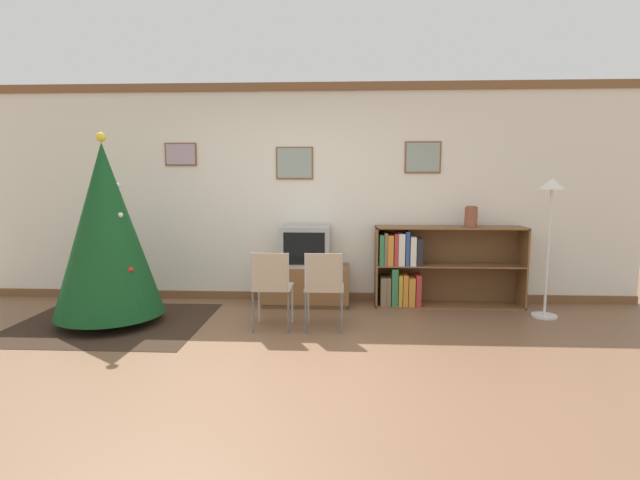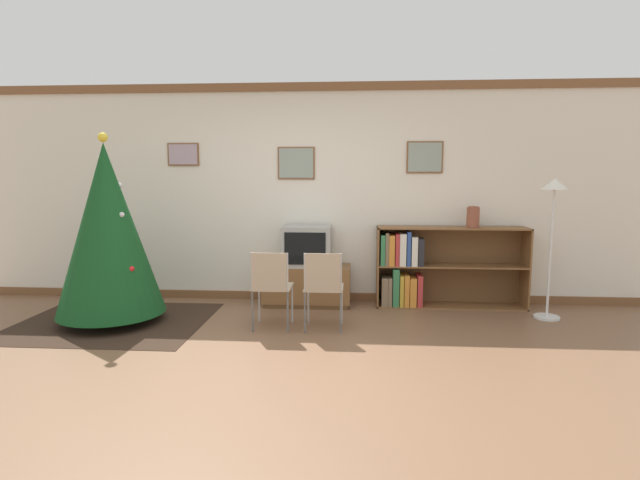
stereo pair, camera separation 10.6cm
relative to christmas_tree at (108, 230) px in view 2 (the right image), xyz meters
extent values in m
plane|color=brown|center=(1.95, -1.04, -1.01)|extent=(24.00, 24.00, 0.00)
cube|color=silver|center=(1.95, 1.18, 0.34)|extent=(8.36, 0.08, 2.70)
cube|color=brown|center=(1.95, 1.12, 1.64)|extent=(8.36, 0.03, 0.10)
cube|color=brown|center=(1.95, 1.12, -0.96)|extent=(8.36, 0.03, 0.10)
cube|color=brown|center=(0.45, 1.13, 0.83)|extent=(0.40, 0.02, 0.28)
cube|color=#A893A3|center=(0.45, 1.11, 0.83)|extent=(0.36, 0.01, 0.25)
cube|color=brown|center=(1.88, 1.13, 0.72)|extent=(0.46, 0.02, 0.40)
cube|color=gray|center=(1.88, 1.11, 0.72)|extent=(0.42, 0.01, 0.36)
cube|color=brown|center=(3.45, 1.13, 0.79)|extent=(0.44, 0.02, 0.38)
cube|color=gray|center=(3.45, 1.11, 0.79)|extent=(0.40, 0.01, 0.35)
cube|color=#332319|center=(0.00, 0.00, -1.01)|extent=(2.01, 1.68, 0.01)
cylinder|color=maroon|center=(0.00, 0.00, -0.95)|extent=(0.36, 0.36, 0.10)
cone|color=#14471E|center=(0.00, 0.00, 0.00)|extent=(1.12, 1.12, 1.82)
sphere|color=yellow|center=(0.00, 0.00, 0.96)|extent=(0.10, 0.10, 0.10)
sphere|color=silver|center=(-0.04, 0.14, 0.42)|extent=(0.05, 0.05, 0.05)
sphere|color=gold|center=(0.18, 0.32, -0.30)|extent=(0.06, 0.06, 0.06)
sphere|color=red|center=(0.33, -0.20, -0.38)|extent=(0.06, 0.06, 0.06)
sphere|color=silver|center=(0.20, -0.09, 0.17)|extent=(0.06, 0.06, 0.06)
sphere|color=gold|center=(-0.06, 0.13, 0.43)|extent=(0.06, 0.06, 0.06)
sphere|color=gold|center=(-0.26, 0.22, -0.20)|extent=(0.04, 0.04, 0.04)
sphere|color=silver|center=(0.11, 0.08, 0.47)|extent=(0.06, 0.06, 0.06)
sphere|color=#1E4CB2|center=(-0.01, 0.17, 0.37)|extent=(0.05, 0.05, 0.05)
cube|color=brown|center=(2.03, 0.88, -0.99)|extent=(1.01, 0.43, 0.05)
cube|color=brown|center=(2.03, 0.88, -0.74)|extent=(1.06, 0.45, 0.44)
cube|color=#9E9E99|center=(2.03, 0.88, -0.28)|extent=(0.59, 0.43, 0.49)
cube|color=black|center=(2.03, 0.66, -0.28)|extent=(0.48, 0.01, 0.38)
cube|color=tan|center=(1.76, -0.04, -0.58)|extent=(0.40, 0.40, 0.02)
cube|color=tan|center=(1.76, -0.23, -0.38)|extent=(0.35, 0.01, 0.38)
cylinder|color=#B2B2B2|center=(1.58, 0.14, -0.80)|extent=(0.02, 0.02, 0.42)
cylinder|color=#B2B2B2|center=(1.94, 0.14, -0.80)|extent=(0.02, 0.02, 0.42)
cylinder|color=#B2B2B2|center=(1.58, -0.22, -0.80)|extent=(0.02, 0.02, 0.42)
cylinder|color=#B2B2B2|center=(1.94, -0.22, -0.80)|extent=(0.02, 0.02, 0.42)
cylinder|color=#B2B2B2|center=(1.58, -0.22, -0.60)|extent=(0.02, 0.02, 0.82)
cylinder|color=#B2B2B2|center=(1.94, -0.22, -0.60)|extent=(0.02, 0.02, 0.82)
cube|color=tan|center=(2.30, -0.04, -0.58)|extent=(0.40, 0.40, 0.02)
cube|color=tan|center=(2.30, -0.23, -0.38)|extent=(0.35, 0.01, 0.38)
cylinder|color=#B2B2B2|center=(2.12, 0.14, -0.80)|extent=(0.02, 0.02, 0.42)
cylinder|color=#B2B2B2|center=(2.48, 0.14, -0.80)|extent=(0.02, 0.02, 0.42)
cylinder|color=#B2B2B2|center=(2.12, -0.22, -0.80)|extent=(0.02, 0.02, 0.42)
cylinder|color=#B2B2B2|center=(2.48, -0.22, -0.80)|extent=(0.02, 0.02, 0.42)
cylinder|color=#B2B2B2|center=(2.12, -0.22, -0.60)|extent=(0.02, 0.02, 0.82)
cylinder|color=#B2B2B2|center=(2.48, -0.22, -0.60)|extent=(0.02, 0.02, 0.82)
cube|color=brown|center=(2.89, 0.94, -0.53)|extent=(0.02, 0.36, 0.97)
cube|color=brown|center=(4.65, 0.94, -0.53)|extent=(0.02, 0.36, 0.97)
cube|color=brown|center=(3.77, 0.94, -0.05)|extent=(1.78, 0.36, 0.02)
cube|color=brown|center=(3.77, 0.94, -1.00)|extent=(1.78, 0.36, 0.02)
cube|color=brown|center=(3.77, 0.94, -0.51)|extent=(1.74, 0.36, 0.02)
cube|color=brown|center=(3.77, 1.11, -0.53)|extent=(1.78, 0.01, 0.97)
cube|color=#756047|center=(2.98, 0.90, -0.82)|extent=(0.07, 0.28, 0.34)
cube|color=#756047|center=(3.04, 0.88, -0.82)|extent=(0.05, 0.24, 0.34)
cube|color=#337547|center=(3.11, 0.87, -0.77)|extent=(0.07, 0.22, 0.46)
cube|color=gold|center=(3.18, 0.91, -0.81)|extent=(0.05, 0.30, 0.37)
cube|color=orange|center=(3.24, 0.91, -0.80)|extent=(0.06, 0.29, 0.38)
cube|color=orange|center=(3.31, 0.87, -0.82)|extent=(0.08, 0.23, 0.35)
cube|color=#B73333|center=(3.39, 0.90, -0.81)|extent=(0.06, 0.28, 0.38)
cube|color=#337547|center=(2.95, 0.88, -0.31)|extent=(0.05, 0.24, 0.37)
cube|color=#756047|center=(3.00, 0.90, -0.30)|extent=(0.04, 0.28, 0.39)
cube|color=orange|center=(3.05, 0.90, -0.32)|extent=(0.07, 0.28, 0.36)
cube|color=#B73333|center=(3.12, 0.90, -0.31)|extent=(0.05, 0.28, 0.38)
cube|color=silver|center=(3.18, 0.88, -0.31)|extent=(0.08, 0.23, 0.38)
cube|color=#2D4C93|center=(3.25, 0.90, -0.29)|extent=(0.04, 0.28, 0.41)
cube|color=silver|center=(3.32, 0.90, -0.33)|extent=(0.07, 0.27, 0.35)
cube|color=#232328|center=(3.40, 0.87, -0.33)|extent=(0.07, 0.22, 0.33)
cylinder|color=brown|center=(4.00, 0.89, 0.08)|extent=(0.15, 0.15, 0.24)
torus|color=brown|center=(4.00, 0.89, 0.20)|extent=(0.13, 0.13, 0.03)
cylinder|color=silver|center=(4.76, 0.50, -1.00)|extent=(0.28, 0.28, 0.03)
cylinder|color=silver|center=(4.76, 0.50, -0.28)|extent=(0.03, 0.03, 1.41)
cone|color=white|center=(4.76, 0.50, 0.48)|extent=(0.28, 0.28, 0.12)
camera|label=1|loc=(2.52, -5.08, 0.58)|focal=28.00mm
camera|label=2|loc=(2.62, -5.08, 0.58)|focal=28.00mm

